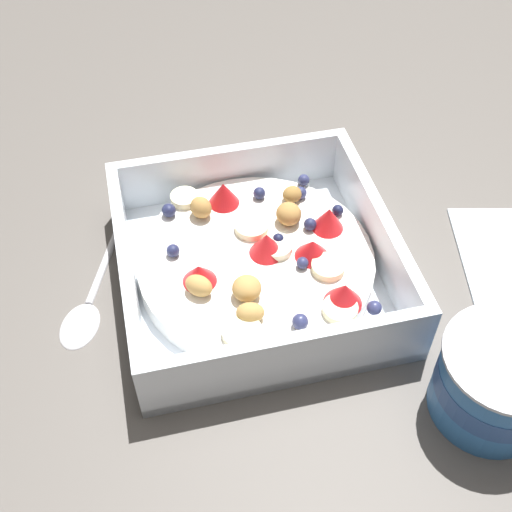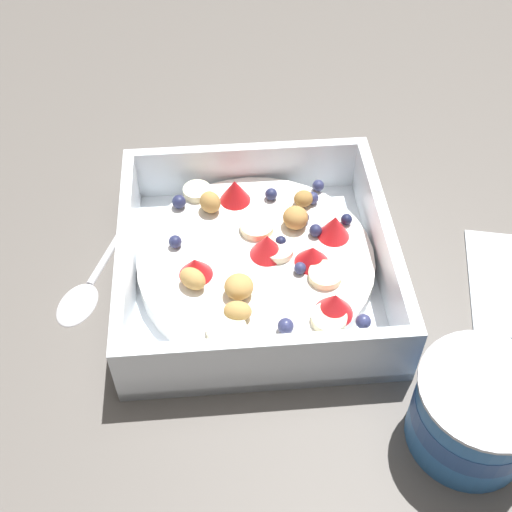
# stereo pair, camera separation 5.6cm
# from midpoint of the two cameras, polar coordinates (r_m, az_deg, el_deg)

# --- Properties ---
(ground_plane) EXTENTS (2.40, 2.40, 0.00)m
(ground_plane) POSITION_cam_midpoint_polar(r_m,az_deg,el_deg) (0.59, 3.55, -1.28)
(ground_plane) COLOR #56514C
(fruit_bowl) EXTENTS (0.23, 0.23, 0.06)m
(fruit_bowl) POSITION_cam_midpoint_polar(r_m,az_deg,el_deg) (0.57, 2.96, -0.78)
(fruit_bowl) COLOR white
(fruit_bowl) RESTS_ON ground
(spoon) EXTENTS (0.08, 0.17, 0.01)m
(spoon) POSITION_cam_midpoint_polar(r_m,az_deg,el_deg) (0.59, -11.61, -2.15)
(spoon) COLOR silver
(spoon) RESTS_ON ground
(yogurt_cup) EXTENTS (0.09, 0.09, 0.07)m
(yogurt_cup) POSITION_cam_midpoint_polar(r_m,az_deg,el_deg) (0.50, 21.73, -12.75)
(yogurt_cup) COLOR #3370B7
(yogurt_cup) RESTS_ON ground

